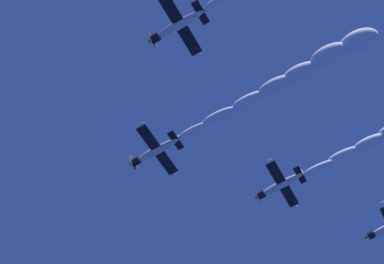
{
  "coord_description": "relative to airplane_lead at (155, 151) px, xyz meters",
  "views": [
    {
      "loc": [
        30.2,
        6.82,
        2.07
      ],
      "look_at": [
        -0.04,
        4.91,
        66.98
      ],
      "focal_mm": 46.86,
      "sensor_mm": 36.0,
      "label": 1
    }
  ],
  "objects": [
    {
      "name": "airplane_lead",
      "position": [
        0.0,
        0.0,
        0.0
      ],
      "size": [
        8.93,
        8.19,
        2.92
      ],
      "color": "silver"
    },
    {
      "name": "airplane_left_wingman",
      "position": [
        17.91,
        4.51,
        -0.5
      ],
      "size": [
        8.9,
        8.17,
        2.86
      ],
      "color": "silver"
    },
    {
      "name": "airplane_right_wingman",
      "position": [
        -7.87,
        18.18,
        1.72
      ],
      "size": [
        8.95,
        8.2,
        3.15
      ],
      "color": "silver"
    },
    {
      "name": "smoke_trail_lead",
      "position": [
        10.5,
        21.2,
        0.76
      ],
      "size": [
        15.48,
        28.3,
        3.51
      ],
      "color": "white"
    }
  ]
}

